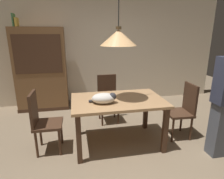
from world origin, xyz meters
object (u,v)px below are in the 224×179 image
at_px(hutch_bookcase, 41,71).
at_px(chair_right_side, 183,108).
at_px(chair_far_back, 108,96).
at_px(chair_left_side, 42,120).
at_px(cat_sleeping, 104,98).
at_px(dining_table, 118,105).
at_px(book_green_slim, 14,20).
at_px(book_yellow_short, 17,22).
at_px(pendant_lamp, 118,37).

bearing_deg(hutch_bookcase, chair_right_side, -35.86).
xyz_separation_m(chair_right_side, chair_far_back, (-1.13, 0.88, 0.00)).
bearing_deg(chair_left_side, cat_sleeping, -8.27).
xyz_separation_m(dining_table, chair_right_side, (1.13, -0.00, -0.14)).
xyz_separation_m(chair_right_side, book_green_slim, (-2.93, 1.80, 1.47)).
distance_m(dining_table, chair_right_side, 1.14).
bearing_deg(book_green_slim, chair_right_side, -31.62).
height_order(dining_table, book_green_slim, book_green_slim).
height_order(book_green_slim, book_yellow_short, book_green_slim).
relative_size(chair_left_side, book_yellow_short, 4.65).
bearing_deg(dining_table, cat_sleeping, -150.56).
relative_size(dining_table, book_yellow_short, 7.00).
distance_m(dining_table, cat_sleeping, 0.32).
distance_m(dining_table, pendant_lamp, 1.01).
distance_m(hutch_bookcase, book_yellow_short, 1.12).
relative_size(cat_sleeping, book_green_slim, 1.51).
distance_m(chair_left_side, chair_far_back, 1.43).
distance_m(chair_right_side, hutch_bookcase, 3.10).
relative_size(dining_table, cat_sleeping, 3.58).
bearing_deg(book_green_slim, hutch_bookcase, -0.20).
xyz_separation_m(chair_far_back, hutch_bookcase, (-1.36, 0.92, 0.38)).
xyz_separation_m(chair_far_back, pendant_lamp, (0.00, -0.88, 1.15)).
relative_size(dining_table, chair_right_side, 1.51).
height_order(hutch_bookcase, book_yellow_short, book_yellow_short).
bearing_deg(pendant_lamp, chair_left_side, 179.93).
bearing_deg(chair_left_side, chair_right_side, -0.12).
bearing_deg(pendant_lamp, chair_right_side, -0.16).
bearing_deg(dining_table, pendant_lamp, 63.43).
bearing_deg(cat_sleeping, hutch_bookcase, 120.49).
bearing_deg(chair_far_back, chair_left_side, -142.09).
bearing_deg(book_yellow_short, chair_left_side, -70.95).
bearing_deg(cat_sleeping, dining_table, 29.44).
relative_size(chair_far_back, pendant_lamp, 0.72).
distance_m(chair_right_side, pendant_lamp, 1.61).
bearing_deg(chair_far_back, cat_sleeping, -102.68).
relative_size(chair_far_back, book_yellow_short, 4.65).
xyz_separation_m(dining_table, book_green_slim, (-1.80, 1.80, 1.33)).
bearing_deg(book_green_slim, book_yellow_short, 0.00).
height_order(dining_table, chair_right_side, chair_right_side).
xyz_separation_m(pendant_lamp, book_yellow_short, (-1.75, 1.80, 0.28)).
xyz_separation_m(chair_far_back, book_yellow_short, (-1.75, 0.92, 1.43)).
bearing_deg(hutch_bookcase, pendant_lamp, -52.82).
height_order(cat_sleeping, book_green_slim, book_green_slim).
distance_m(chair_right_side, book_green_slim, 3.74).
bearing_deg(chair_far_back, chair_right_side, -37.94).
distance_m(chair_left_side, pendant_lamp, 1.61).
height_order(chair_left_side, cat_sleeping, chair_left_side).
relative_size(chair_far_back, hutch_bookcase, 0.50).
height_order(pendant_lamp, book_green_slim, pendant_lamp).
bearing_deg(dining_table, chair_right_side, -0.16).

